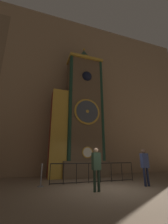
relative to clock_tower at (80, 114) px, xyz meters
The scene contains 7 objects.
ground_plane 6.24m from the clock_tower, 89.46° to the right, with size 28.00×28.00×0.00m, color #75604C.
cathedral_back_wall 3.19m from the clock_tower, 91.93° to the left, with size 24.00×0.32×14.74m.
clock_tower is the anchor object (origin of this frame).
railing_fence 4.63m from the clock_tower, 87.53° to the right, with size 4.81×0.05×1.01m.
visitor_near 5.75m from the clock_tower, 98.37° to the right, with size 0.36×0.25×1.68m.
visitor_far 5.81m from the clock_tower, 64.07° to the right, with size 0.34×0.23×1.70m.
stanchion_post 5.66m from the clock_tower, 134.96° to the right, with size 0.28×0.28×1.03m.
Camera 1 is at (-3.27, -6.21, 1.31)m, focal length 24.00 mm.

